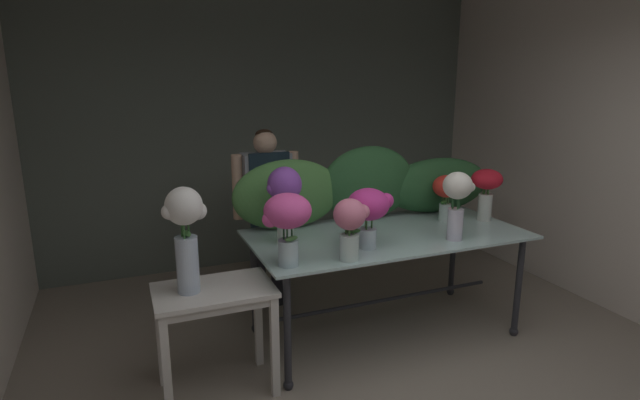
# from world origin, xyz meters

# --- Properties ---
(ground_plane) EXTENTS (7.91, 7.91, 0.00)m
(ground_plane) POSITION_xyz_m (0.00, 1.80, 0.00)
(ground_plane) COLOR gray
(wall_back) EXTENTS (4.89, 0.12, 2.93)m
(wall_back) POSITION_xyz_m (0.00, 3.60, 1.47)
(wall_back) COLOR slate
(wall_back) RESTS_ON ground
(wall_right) EXTENTS (0.12, 3.72, 2.93)m
(wall_right) POSITION_xyz_m (2.45, 1.80, 1.47)
(wall_right) COLOR beige
(wall_right) RESTS_ON ground
(display_table_glass) EXTENTS (2.11, 1.04, 0.86)m
(display_table_glass) POSITION_xyz_m (0.32, 1.52, 0.74)
(display_table_glass) COLOR #AACCC8
(display_table_glass) RESTS_ON ground
(side_table_white) EXTENTS (0.75, 0.48, 0.73)m
(side_table_white) POSITION_xyz_m (-1.07, 1.27, 0.62)
(side_table_white) COLOR silver
(side_table_white) RESTS_ON ground
(florist) EXTENTS (0.59, 0.24, 1.60)m
(florist) POSITION_xyz_m (-0.39, 2.37, 0.98)
(florist) COLOR #232328
(florist) RESTS_ON ground
(foliage_backdrop) EXTENTS (2.36, 0.29, 0.62)m
(foliage_backdrop) POSITION_xyz_m (0.44, 1.92, 1.13)
(foliage_backdrop) COLOR #477F3D
(foliage_backdrop) RESTS_ON display_table_glass
(vase_violet_tulips) EXTENTS (0.26, 0.24, 0.56)m
(vase_violet_tulips) POSITION_xyz_m (-0.48, 1.59, 1.21)
(vase_violet_tulips) COLOR silver
(vase_violet_tulips) RESTS_ON display_table_glass
(vase_magenta_hydrangea) EXTENTS (0.33, 0.29, 0.43)m
(vase_magenta_hydrangea) POSITION_xyz_m (0.02, 1.27, 1.14)
(vase_magenta_hydrangea) COLOR silver
(vase_magenta_hydrangea) RESTS_ON display_table_glass
(vase_ivory_freesia) EXTENTS (0.24, 0.21, 0.51)m
(vase_ivory_freesia) POSITION_xyz_m (0.71, 1.20, 1.16)
(vase_ivory_freesia) COLOR silver
(vase_ivory_freesia) RESTS_ON display_table_glass
(vase_scarlet_peonies) EXTENTS (0.23, 0.22, 0.39)m
(vase_scarlet_peonies) POSITION_xyz_m (0.94, 1.64, 1.10)
(vase_scarlet_peonies) COLOR silver
(vase_scarlet_peonies) RESTS_ON display_table_glass
(vase_crimson_ranunculus) EXTENTS (0.25, 0.25, 0.44)m
(vase_crimson_ranunculus) POSITION_xyz_m (1.25, 1.53, 1.13)
(vase_crimson_ranunculus) COLOR silver
(vase_crimson_ranunculus) RESTS_ON display_table_glass
(vase_rosy_dahlias) EXTENTS (0.24, 0.21, 0.42)m
(vase_rosy_dahlias) POSITION_xyz_m (-0.20, 1.10, 1.10)
(vase_rosy_dahlias) COLOR silver
(vase_rosy_dahlias) RESTS_ON display_table_glass
(vase_fuchsia_stock) EXTENTS (0.32, 0.30, 0.47)m
(vase_fuchsia_stock) POSITION_xyz_m (-0.60, 1.16, 1.17)
(vase_fuchsia_stock) COLOR silver
(vase_fuchsia_stock) RESTS_ON display_table_glass
(vase_white_roses_tall) EXTENTS (0.27, 0.22, 0.67)m
(vase_white_roses_tall) POSITION_xyz_m (-1.22, 1.27, 1.12)
(vase_white_roses_tall) COLOR silver
(vase_white_roses_tall) RESTS_ON side_table_white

